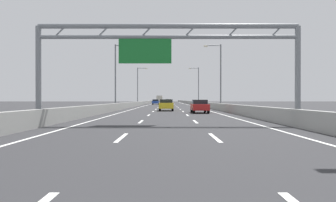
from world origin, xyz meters
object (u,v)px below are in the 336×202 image
Objects in this scene: yellow_car at (166,105)px; blue_car at (155,102)px; streetlamp_right_far at (197,84)px; white_car at (168,101)px; box_truck at (159,99)px; red_car at (199,106)px; streetlamp_left_mid at (117,73)px; green_car at (168,102)px; sign_gantry at (165,47)px; streetlamp_right_mid at (219,73)px; streetlamp_left_far at (138,84)px; silver_car at (168,102)px.

blue_car is at bearing 93.71° from yellow_car.
white_car is (-7.36, 32.00, -4.64)m from streetlamp_right_far.
box_truck reaches higher than blue_car.
streetlamp_right_far is 2.29× the size of red_car.
streetlamp_left_mid is 2.11× the size of green_car.
green_car is at bearing 81.64° from streetlamp_left_mid.
sign_gantry reaches higher than white_car.
streetlamp_left_mid is 1.00× the size of streetlamp_right_mid.
yellow_car is (7.23, -5.51, -4.64)m from streetlamp_left_mid.
streetlamp_right_mid and streetlamp_left_far have the same top height.
streetlamp_right_far reaches higher than sign_gantry.
silver_car is (-7.46, 38.02, -4.65)m from streetlamp_right_mid.
yellow_car is at bearing -90.31° from silver_car.
streetlamp_right_mid is 1.00× the size of streetlamp_left_far.
sign_gantry is 3.80× the size of green_car.
streetlamp_right_far is 2.25× the size of silver_car.
streetlamp_right_mid is 13.88m from red_car.
green_car reaches higher than white_car.
streetlamp_right_far is 33.16m from white_car.
sign_gantry reaches higher than silver_car.
sign_gantry is 3.96× the size of yellow_car.
sign_gantry is 1.99× the size of box_truck.
red_car is 0.92× the size of green_car.
sign_gantry is at bearing -88.36° from box_truck.
blue_car is at bearing -99.29° from white_car.
green_car is (-0.03, -15.81, 0.01)m from white_car.
white_car reaches higher than red_car.
streetlamp_left_far is at bearing 90.00° from streetlamp_left_mid.
red_car is at bearing -87.61° from white_car.
streetlamp_right_far reaches higher than silver_car.
streetlamp_left_far reaches higher than sign_gantry.
streetlamp_right_far reaches higher than green_car.
streetlamp_right_far is at bearing 0.00° from streetlamp_left_far.
streetlamp_left_mid is at bearing -95.02° from blue_car.
box_truck is at bearing 93.98° from red_car.
green_car is (0.07, 13.28, 0.03)m from silver_car.
streetlamp_right_mid is at bearing 72.00° from red_car.
streetlamp_right_mid reaches higher than red_car.
green_car is at bearing 89.81° from sign_gantry.
red_car is 79.62m from white_car.
streetlamp_right_far reaches higher than box_truck.
silver_car is (0.19, 64.91, -4.13)m from sign_gantry.
blue_car is (3.96, 45.02, -4.64)m from streetlamp_left_mid.
yellow_car is 0.50× the size of box_truck.
yellow_car is (-3.66, 6.93, 0.01)m from red_car.
streetlamp_right_mid is 2.11× the size of green_car.
red_car is 0.99× the size of white_car.
streetlamp_left_mid is at bearing -101.11° from silver_car.
streetlamp_right_far is 41.61m from yellow_car.
silver_car is 29.10m from white_car.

